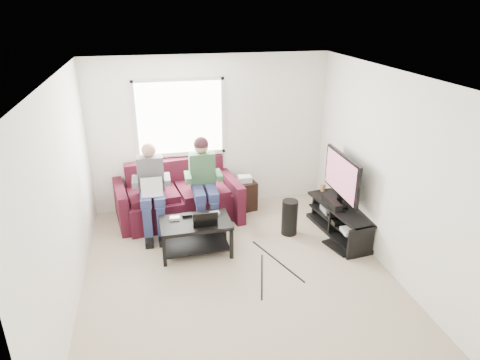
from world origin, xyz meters
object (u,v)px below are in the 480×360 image
Objects in this scene: coffee_table at (196,229)px; tv_stand at (340,222)px; end_table at (245,194)px; sofa at (178,199)px; subwoofer at (290,217)px; tv at (342,177)px.

coffee_table is 2.25m from tv_stand.
tv_stand is at bearing -43.14° from end_table.
sofa is 1.88m from subwoofer.
tv is at bearing -22.48° from sofa.
sofa is at bearing 150.88° from subwoofer.
end_table is (-0.48, 0.99, -0.00)m from subwoofer.
sofa reaches higher than coffee_table.
sofa is 1.45× the size of tv_stand.
subwoofer is at bearing -29.12° from sofa.
tv_stand is 1.72m from end_table.
tv is at bearing 91.47° from tv_stand.
end_table is at bearing 116.05° from subwoofer.
subwoofer is (1.48, 0.23, -0.09)m from coffee_table.
subwoofer is (-0.76, 0.08, -0.64)m from tv.
tv is (-0.00, 0.10, 0.71)m from tv_stand.
tv is (2.24, 0.15, 0.56)m from coffee_table.
end_table is at bearing 50.85° from coffee_table.
end_table is at bearing 139.34° from tv.
subwoofer is 1.10m from end_table.
tv is at bearing 3.71° from coffee_table.
tv reaches higher than sofa.
tv_stand is 2.36× the size of end_table.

